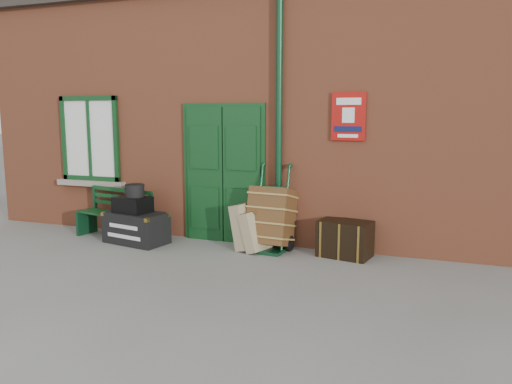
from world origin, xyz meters
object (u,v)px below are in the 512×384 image
at_px(bench, 116,213).
at_px(houdini_trunk, 136,228).
at_px(dark_trunk, 345,239).
at_px(porter_trolley, 271,218).

height_order(bench, houdini_trunk, bench).
xyz_separation_m(houdini_trunk, dark_trunk, (3.34, 0.38, 0.01)).
bearing_deg(houdini_trunk, bench, 171.50).
distance_m(houdini_trunk, porter_trolley, 2.24).
bearing_deg(dark_trunk, porter_trolley, -167.79).
bearing_deg(porter_trolley, bench, -171.17).
xyz_separation_m(bench, houdini_trunk, (0.50, -0.18, -0.18)).
height_order(bench, dark_trunk, bench).
bearing_deg(bench, houdini_trunk, -8.44).
bearing_deg(bench, dark_trunk, 14.07).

